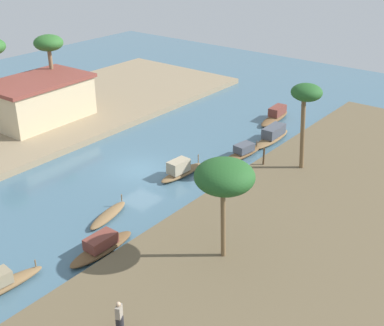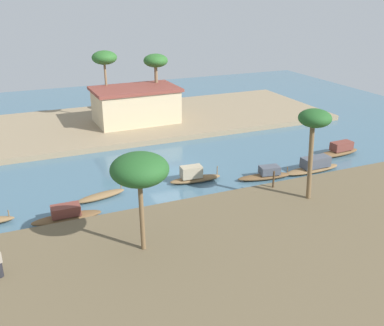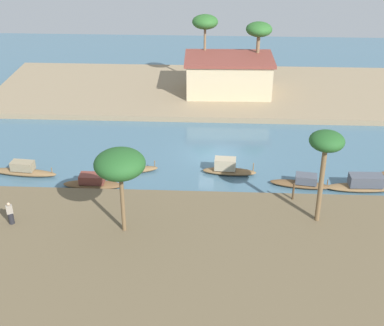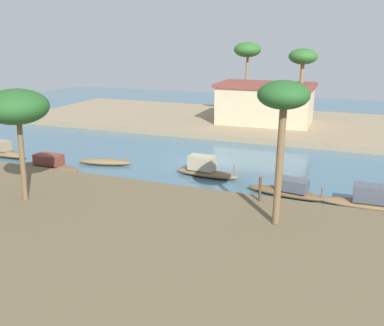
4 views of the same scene
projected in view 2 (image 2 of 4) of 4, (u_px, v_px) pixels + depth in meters
name	position (u px, v px, depth m)	size (l,w,h in m)	color
river_water	(168.00, 170.00, 35.80)	(73.70, 73.70, 0.00)	#476B7F
riverbank_left	(258.00, 257.00, 23.68)	(45.60, 15.27, 0.52)	brown
riverbank_right	(123.00, 123.00, 47.74)	(45.60, 15.27, 0.52)	#937F60
sampan_with_tall_canopy	(67.00, 215.00, 27.84)	(4.38, 1.22, 1.05)	brown
sampan_with_red_awning	(101.00, 196.00, 30.87)	(3.70, 1.63, 0.85)	brown
sampan_open_hull	(194.00, 176.00, 33.45)	(4.11, 1.25, 1.30)	brown
sampan_upstream_small	(314.00, 166.00, 35.37)	(5.07, 1.28, 1.22)	brown
sampan_near_left_bank	(266.00, 174.00, 34.03)	(4.44, 1.63, 1.02)	brown
sampan_midstream	(338.00, 151.00, 38.83)	(4.84, 1.39, 1.22)	brown
mooring_post	(274.00, 179.00, 31.23)	(0.14, 0.14, 1.24)	#4C3823
palm_tree_left_near	(140.00, 170.00, 22.39)	(3.04, 3.04, 5.47)	brown
palm_tree_left_far	(315.00, 122.00, 28.07)	(2.12, 2.12, 6.13)	brown
palm_tree_right_tall	(156.00, 63.00, 47.64)	(2.63, 2.63, 6.77)	#7F6647
palm_tree_right_short	(104.00, 59.00, 45.96)	(2.62, 2.62, 7.30)	#7F6647
riverside_building	(136.00, 105.00, 46.58)	(8.96, 5.85, 3.67)	beige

